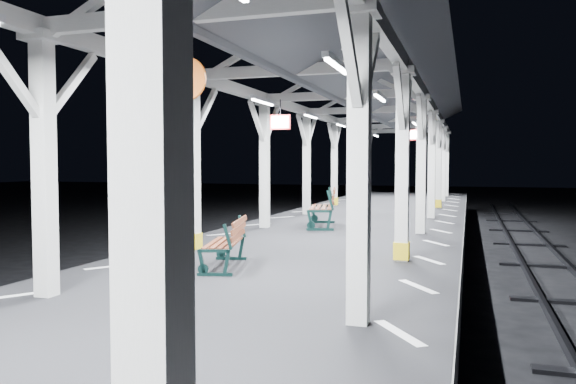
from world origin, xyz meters
The scene contains 7 objects.
ground centered at (0.00, 0.00, 0.00)m, with size 120.00×120.00×0.00m, color black.
platform centered at (0.00, 0.00, 0.50)m, with size 6.00×50.00×1.00m, color black.
hazard_stripes_left centered at (-2.45, 0.00, 1.00)m, with size 1.00×48.00×0.01m, color silver.
hazard_stripes_right centered at (2.45, 0.00, 1.00)m, with size 1.00×48.00×0.01m, color silver.
canopy centered at (0.00, -0.02, 4.56)m, with size 5.40×49.00×4.65m.
bench_mid centered at (-0.59, 0.51, 1.43)m, with size 0.88×1.56×0.80m.
bench_far centered at (-0.53, 6.69, 1.55)m, with size 1.09×2.00×1.03m.
Camera 1 is at (3.08, -7.77, 2.69)m, focal length 35.00 mm.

